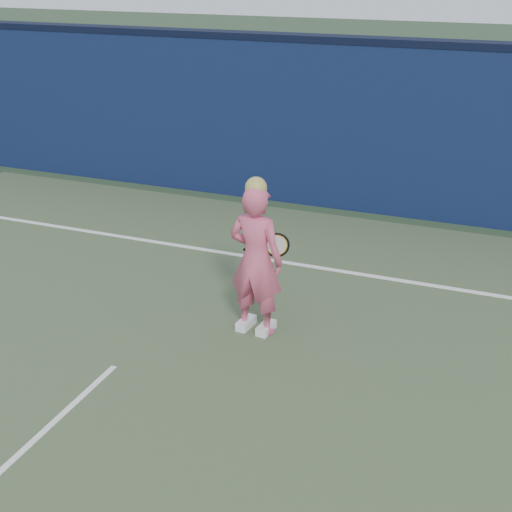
% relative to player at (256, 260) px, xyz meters
% --- Properties ---
extents(ground, '(80.00, 80.00, 0.00)m').
position_rel_player_xyz_m(ground, '(-1.01, -2.21, -0.82)').
color(ground, '#283C25').
rests_on(ground, ground).
extents(backstop_wall, '(24.00, 0.40, 2.50)m').
position_rel_player_xyz_m(backstop_wall, '(-1.01, 4.29, 0.43)').
color(backstop_wall, '#0D1D3B').
rests_on(backstop_wall, ground).
extents(wall_cap, '(24.00, 0.42, 0.10)m').
position_rel_player_xyz_m(wall_cap, '(-1.01, 4.29, 1.73)').
color(wall_cap, black).
rests_on(wall_cap, backstop_wall).
extents(player, '(0.62, 0.44, 1.70)m').
position_rel_player_xyz_m(player, '(0.00, 0.00, 0.00)').
color(player, '#D65372').
rests_on(player, ground).
extents(racket, '(0.53, 0.15, 0.28)m').
position_rel_player_xyz_m(racket, '(0.03, 0.47, -0.01)').
color(racket, black).
rests_on(racket, ground).
extents(court_lines, '(11.00, 12.04, 0.01)m').
position_rel_player_xyz_m(court_lines, '(-1.01, -2.54, -0.81)').
color(court_lines, white).
rests_on(court_lines, court_surface).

